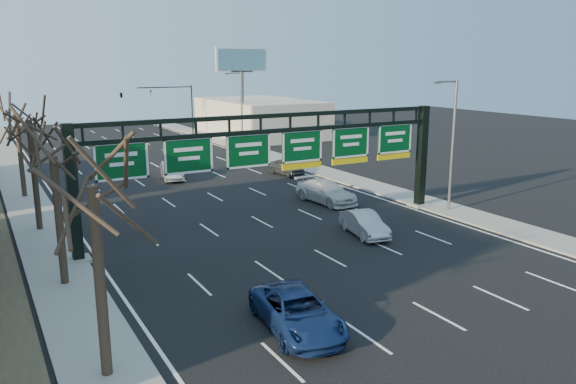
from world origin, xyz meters
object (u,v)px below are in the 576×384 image
car_silver_sedan (364,224)px  car_white_wagon (326,192)px  car_blue_suv (297,312)px  sign_gantry (278,156)px

car_silver_sedan → car_white_wagon: (2.50, 7.95, 0.10)m
car_white_wagon → car_blue_suv: bearing=-132.1°
car_silver_sedan → car_white_wagon: bearing=83.8°
car_blue_suv → car_silver_sedan: car_blue_suv is taller
car_blue_suv → car_silver_sedan: 12.94m
sign_gantry → car_silver_sedan: sign_gantry is taller
car_blue_suv → car_white_wagon: (12.20, 16.52, 0.06)m
car_white_wagon → car_silver_sedan: bearing=-113.1°
car_blue_suv → car_silver_sedan: bearing=48.9°
car_blue_suv → car_silver_sedan: size_ratio=1.24×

